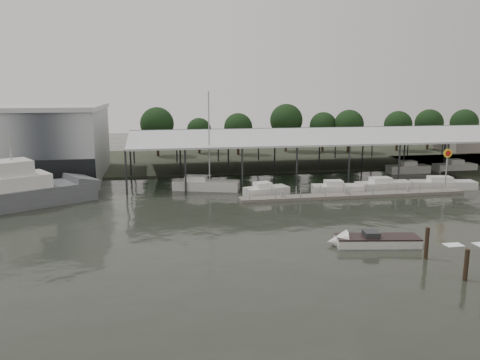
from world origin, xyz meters
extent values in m
plane|color=#242820|center=(0.00, 0.00, 0.00)|extent=(200.00, 200.00, 0.00)
cube|color=#32382A|center=(0.00, 42.00, 0.10)|extent=(140.00, 30.00, 0.30)
cube|color=#A7ACB2|center=(-28.00, 30.00, 5.00)|extent=(24.00, 20.00, 10.00)
cube|color=silver|center=(-28.00, 30.00, 10.20)|extent=(24.50, 20.50, 0.60)
cube|color=#2E3134|center=(17.00, 28.00, 6.76)|extent=(58.00, 0.40, 0.30)
cylinder|color=#2E3134|center=(-12.00, 16.50, 2.75)|extent=(0.24, 0.24, 5.50)
cylinder|color=#2E3134|center=(-12.00, 39.50, 2.75)|extent=(0.24, 0.24, 5.50)
cylinder|color=#2E3134|center=(46.00, 39.50, 2.75)|extent=(0.24, 0.24, 5.50)
cube|color=slate|center=(15.00, 10.00, 0.20)|extent=(28.00, 2.00, 0.40)
cylinder|color=#999C9F|center=(2.00, 9.10, 0.80)|extent=(0.10, 0.10, 1.20)
cylinder|color=#999C9F|center=(28.00, 10.90, 0.80)|extent=(0.10, 0.10, 1.20)
cube|color=#999C9F|center=(14.00, 10.00, 0.70)|extent=(0.30, 0.30, 0.70)
cylinder|color=#999C9F|center=(27.00, 10.00, 2.50)|extent=(0.16, 0.16, 5.00)
cylinder|color=yellow|center=(27.00, 10.00, 5.00)|extent=(1.10, 0.12, 1.10)
cylinder|color=red|center=(27.00, 9.93, 5.00)|extent=(0.70, 0.05, 0.70)
cube|color=gray|center=(55.00, 45.00, 2.00)|extent=(10.00, 8.00, 4.00)
cube|color=#585E61|center=(-22.96, 12.59, 0.90)|extent=(15.62, 12.17, 2.40)
cube|color=#585E61|center=(-17.26, 15.96, 1.90)|extent=(5.05, 5.80, 1.74)
cube|color=silver|center=(-23.73, 12.13, 2.69)|extent=(8.30, 7.34, 1.80)
cube|color=silver|center=(-23.73, 12.13, 4.39)|extent=(5.00, 5.04, 1.61)
cylinder|color=#999C9F|center=(-23.73, 12.13, 6.79)|extent=(0.18, 0.18, 3.50)
cube|color=silver|center=(-2.05, 17.27, 0.50)|extent=(8.82, 5.02, 1.40)
cube|color=silver|center=(-3.33, 17.68, 1.40)|extent=(3.11, 2.52, 0.80)
cylinder|color=#999C9F|center=(-1.65, 17.14, 6.71)|extent=(0.16, 0.16, 11.57)
cylinder|color=#999C9F|center=(-3.09, 17.60, 1.90)|extent=(3.37, 1.17, 0.12)
cube|color=silver|center=(9.49, -7.06, 0.35)|extent=(7.06, 3.09, 0.90)
cone|color=silver|center=(6.19, -6.51, 0.35)|extent=(1.91, 2.24, 2.00)
cube|color=black|center=(9.49, -7.06, 0.75)|extent=(7.07, 3.15, 0.12)
cube|color=#2E3134|center=(8.95, -6.97, 1.00)|extent=(1.41, 1.58, 0.50)
cube|color=white|center=(15.82, -8.11, 0.02)|extent=(2.30, 1.50, 0.04)
cube|color=silver|center=(4.80, 12.72, 0.50)|extent=(5.77, 3.45, 1.10)
cube|color=silver|center=(4.30, 12.72, 1.30)|extent=(2.22, 2.02, 0.70)
cube|color=silver|center=(13.74, 12.28, 0.50)|extent=(6.39, 2.91, 1.10)
cube|color=silver|center=(13.24, 12.28, 1.30)|extent=(2.33, 1.85, 0.70)
cube|color=silver|center=(20.43, 13.11, 0.50)|extent=(7.38, 2.49, 1.10)
cube|color=silver|center=(19.93, 13.11, 1.30)|extent=(2.62, 1.71, 0.70)
cube|color=silver|center=(28.30, 12.38, 0.50)|extent=(8.41, 3.64, 1.10)
cube|color=silver|center=(27.80, 12.38, 1.30)|extent=(3.10, 2.10, 0.70)
cylinder|color=#362A1B|center=(12.07, -14.80, 0.80)|extent=(0.32, 0.32, 2.81)
cylinder|color=#362A1B|center=(11.75, -10.56, 0.94)|extent=(0.32, 0.32, 3.09)
cylinder|color=#2F2115|center=(-7.90, 48.11, 2.25)|extent=(0.50, 0.50, 4.50)
sphere|color=#1A3315|center=(-7.90, 48.11, 6.31)|extent=(6.31, 6.31, 6.31)
cylinder|color=#2F2115|center=(0.21, 50.57, 1.72)|extent=(0.50, 0.50, 3.43)
sphere|color=#1A3315|center=(0.21, 50.57, 4.81)|extent=(4.81, 4.81, 4.81)
cylinder|color=#2F2115|center=(7.45, 47.29, 1.96)|extent=(0.50, 0.50, 3.93)
sphere|color=#1A3315|center=(7.45, 47.29, 5.50)|extent=(5.50, 5.50, 5.50)
cylinder|color=#2F2115|center=(17.83, 50.16, 2.34)|extent=(0.50, 0.50, 4.69)
sphere|color=#1A3315|center=(17.83, 50.16, 6.56)|extent=(6.56, 6.56, 6.56)
cylinder|color=#2F2115|center=(25.14, 48.66, 1.96)|extent=(0.50, 0.50, 3.91)
sphere|color=#1A3315|center=(25.14, 48.66, 5.48)|extent=(5.48, 5.48, 5.48)
cylinder|color=#2F2115|center=(29.64, 46.34, 2.09)|extent=(0.50, 0.50, 4.17)
sphere|color=#1A3315|center=(29.64, 46.34, 5.84)|extent=(5.84, 5.84, 5.84)
cylinder|color=#2F2115|center=(40.54, 46.92, 2.00)|extent=(0.50, 0.50, 4.00)
sphere|color=#1A3315|center=(40.54, 46.92, 5.60)|extent=(5.60, 5.60, 5.60)
cylinder|color=#2F2115|center=(47.91, 47.64, 2.06)|extent=(0.50, 0.50, 4.12)
sphere|color=#1A3315|center=(47.91, 47.64, 5.77)|extent=(5.77, 5.77, 5.77)
cylinder|color=#2F2115|center=(56.09, 47.70, 2.05)|extent=(0.50, 0.50, 4.09)
sphere|color=#1A3315|center=(56.09, 47.70, 5.73)|extent=(5.73, 5.73, 5.73)
camera|label=1|loc=(-8.33, -41.46, 12.79)|focal=35.00mm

